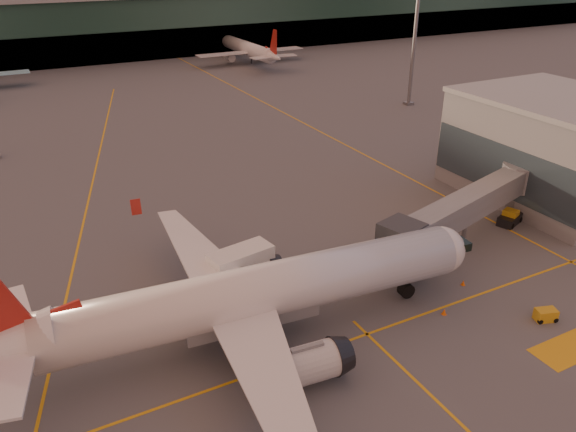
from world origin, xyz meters
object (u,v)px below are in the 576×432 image
main_airplane (246,298)px  catering_truck (242,269)px  gpu_cart (546,315)px  pushback_tug (510,218)px

main_airplane → catering_truck: 7.13m
gpu_cart → pushback_tug: bearing=69.8°
catering_truck → gpu_cart: 26.52m
main_airplane → catering_truck: bearing=74.3°
main_airplane → pushback_tug: size_ratio=11.43×
pushback_tug → gpu_cart: bearing=-148.5°
gpu_cart → pushback_tug: 18.74m
main_airplane → pushback_tug: (35.25, 5.26, -3.43)m
catering_truck → pushback_tug: size_ratio=1.67×
catering_truck → gpu_cart: catering_truck is taller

